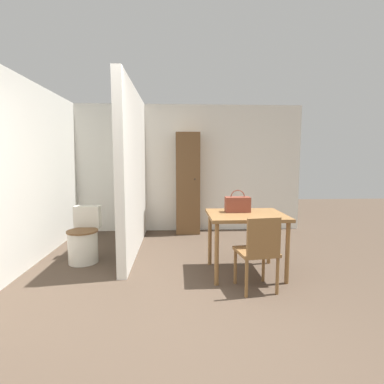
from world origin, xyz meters
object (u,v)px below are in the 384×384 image
(handbag, at_px, (238,204))
(toilet, at_px, (84,239))
(dining_table, at_px, (246,221))
(wooden_chair, at_px, (259,250))
(wooden_cabinet, at_px, (188,183))

(handbag, bearing_deg, toilet, 167.61)
(dining_table, distance_m, toilet, 2.28)
(toilet, distance_m, handbag, 2.21)
(wooden_chair, bearing_deg, dining_table, 83.88)
(toilet, bearing_deg, dining_table, -14.76)
(dining_table, bearing_deg, wooden_chair, -88.03)
(wooden_cabinet, bearing_deg, wooden_chair, -76.05)
(dining_table, height_order, handbag, handbag)
(toilet, xyz_separation_m, wooden_cabinet, (1.53, 1.56, 0.66))
(wooden_chair, height_order, handbag, handbag)
(dining_table, xyz_separation_m, wooden_cabinet, (-0.64, 2.13, 0.29))
(handbag, distance_m, wooden_cabinet, 2.09)
(toilet, height_order, handbag, handbag)
(dining_table, xyz_separation_m, wooden_chair, (0.02, -0.53, -0.21))
(wooden_chair, bearing_deg, toilet, 145.29)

